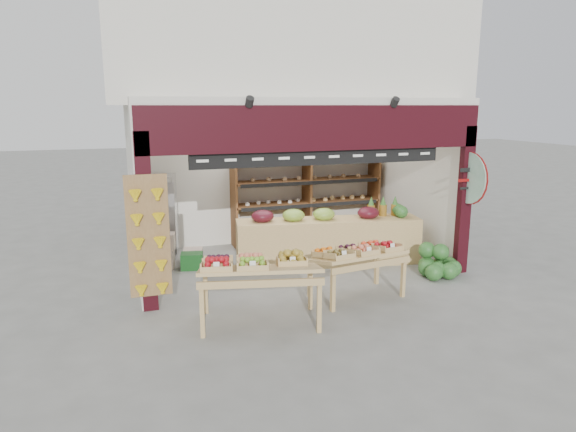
% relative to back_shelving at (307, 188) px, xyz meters
% --- Properties ---
extents(ground, '(60.00, 60.00, 0.00)m').
position_rel_back_shelving_xyz_m(ground, '(-0.88, -1.92, -1.21)').
color(ground, slate).
rests_on(ground, ground).
extents(shop_structure, '(6.36, 5.12, 5.40)m').
position_rel_back_shelving_xyz_m(shop_structure, '(-0.88, -0.31, 2.71)').
color(shop_structure, beige).
rests_on(shop_structure, ground).
extents(banana_board, '(0.60, 0.15, 1.80)m').
position_rel_back_shelving_xyz_m(banana_board, '(-3.61, -3.10, -0.10)').
color(banana_board, olive).
rests_on(banana_board, ground).
extents(gift_sign, '(0.04, 0.93, 0.92)m').
position_rel_back_shelving_xyz_m(gift_sign, '(1.87, -3.07, 0.54)').
color(gift_sign, '#A4CEB7').
rests_on(gift_sign, ground).
extents(back_shelving, '(3.36, 0.55, 2.05)m').
position_rel_back_shelving_xyz_m(back_shelving, '(0.00, 0.00, 0.00)').
color(back_shelving, brown).
rests_on(back_shelving, ground).
extents(refrigerator, '(0.77, 0.77, 1.66)m').
position_rel_back_shelving_xyz_m(refrigerator, '(-3.22, -0.17, -0.38)').
color(refrigerator, silver).
rests_on(refrigerator, ground).
extents(cardboard_stack, '(1.05, 0.76, 0.67)m').
position_rel_back_shelving_xyz_m(cardboard_stack, '(-3.02, -1.02, -0.97)').
color(cardboard_stack, beige).
rests_on(cardboard_stack, ground).
extents(mid_counter, '(3.57, 1.28, 1.10)m').
position_rel_back_shelving_xyz_m(mid_counter, '(-0.22, -1.72, -0.73)').
color(mid_counter, tan).
rests_on(mid_counter, ground).
extents(display_table_left, '(1.83, 1.28, 1.06)m').
position_rel_back_shelving_xyz_m(display_table_left, '(-2.31, -3.90, -0.39)').
color(display_table_left, tan).
rests_on(display_table_left, ground).
extents(display_table_right, '(1.54, 1.00, 0.93)m').
position_rel_back_shelving_xyz_m(display_table_right, '(-0.48, -3.49, -0.49)').
color(display_table_right, tan).
rests_on(display_table_right, ground).
extents(watermelon_pile, '(0.81, 0.76, 0.58)m').
position_rel_back_shelving_xyz_m(watermelon_pile, '(1.38, -3.02, -1.01)').
color(watermelon_pile, '#18491C').
rests_on(watermelon_pile, ground).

